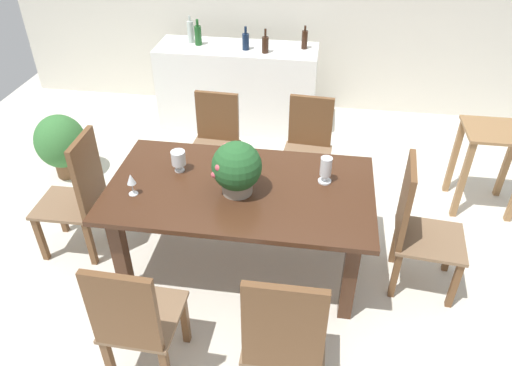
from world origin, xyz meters
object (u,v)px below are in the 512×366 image
Objects in this scene: wine_bottle_green at (198,35)px; chair_head_end at (79,193)px; wine_glass at (131,180)px; wine_bottle_clear at (246,41)px; crystal_vase_center_near at (326,168)px; wine_bottle_tall at (265,44)px; kitchen_counter at (238,88)px; chair_near_left at (135,319)px; potted_plant_floor at (61,143)px; chair_far_right at (308,145)px; side_table at (491,153)px; crystal_vase_left at (178,159)px; chair_far_left at (216,138)px; wine_bottle_dark at (191,32)px; dining_table at (241,199)px; chair_foot_end at (416,224)px; chair_near_right at (284,336)px; flower_centerpiece at (237,168)px; wine_bottle_amber at (305,39)px.

chair_head_end is at bearing -99.86° from wine_bottle_green.
wine_glass is 0.68× the size of wine_bottle_clear.
wine_bottle_clear reaches higher than crystal_vase_center_near.
chair_head_end reaches higher than wine_glass.
kitchen_counter is at bearing 159.61° from wine_bottle_tall.
potted_plant_floor is at bearing -51.94° from chair_near_left.
chair_far_right reaches higher than side_table.
crystal_vase_left is at bearing -100.51° from wine_bottle_tall.
chair_far_left is 1.20m from kitchen_counter.
dining_table is at bearing -67.90° from wine_bottle_dark.
chair_near_left is 3.44× the size of wine_bottle_dark.
wine_bottle_green is 0.35× the size of side_table.
chair_far_right is 1.32m from crystal_vase_left.
wine_bottle_green is at bearing 99.88° from crystal_vase_left.
chair_foot_end is 0.73m from crystal_vase_center_near.
chair_near_right is 3.24m from wine_bottle_tall.
wine_bottle_dark is (-0.46, 2.17, 0.20)m from crystal_vase_left.
side_table is (3.20, 1.05, 0.00)m from chair_head_end.
chair_far_right is 0.94× the size of chair_near_left.
wine_bottle_clear is at bearing 127.12° from chair_far_right.
flower_centerpiece reaches higher than wine_glass.
chair_far_right is 0.53× the size of kitchen_counter.
chair_head_end is 1.62× the size of potted_plant_floor.
wine_glass is at bearing -165.00° from dining_table.
flower_centerpiece is at bearing -87.51° from wine_bottle_tall.
wine_bottle_dark is (-0.23, 2.50, 0.18)m from wine_glass.
wine_bottle_clear is 0.38× the size of potted_plant_floor.
crystal_vase_center_near reaches higher than wine_glass.
crystal_vase_center_near is (1.00, 1.19, 0.33)m from chair_near_left.
chair_near_left reaches higher than crystal_vase_left.
kitchen_counter is at bearing 100.25° from flower_centerpiece.
wine_bottle_clear is (0.15, 2.04, 0.17)m from crystal_vase_left.
wine_bottle_amber is (0.28, 2.29, 0.39)m from dining_table.
wine_bottle_green is at bearing 178.67° from kitchen_counter.
flower_centerpiece is (-0.43, -1.10, 0.44)m from chair_far_right.
wine_glass reaches higher than dining_table.
wine_glass is at bearing -100.91° from chair_far_left.
crystal_vase_left is 0.67× the size of wine_bottle_clear.
potted_plant_floor is (-1.59, -1.21, -0.65)m from wine_bottle_clear.
wine_bottle_clear is at bearing -12.17° from wine_bottle_dark.
wine_bottle_dark is 3.21m from side_table.
wine_bottle_amber is 1.00× the size of wine_bottle_clear.
chair_near_left is 3.60× the size of wine_bottle_green.
wine_bottle_dark reaches higher than kitchen_counter.
kitchen_counter is 6.34× the size of wine_bottle_green.
wine_bottle_amber is at bearing 70.69° from crystal_vase_left.
wine_bottle_tall is 1.02× the size of wine_bottle_amber.
side_table is 3.88m from potted_plant_floor.
kitchen_counter reaches higher than potted_plant_floor.
flower_centerpiece is (-1.24, -0.07, 0.39)m from chair_foot_end.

